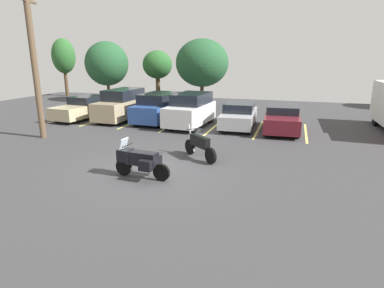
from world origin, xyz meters
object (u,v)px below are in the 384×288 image
(car_blue, at_px, (158,108))
(car_white, at_px, (191,110))
(car_champagne, at_px, (84,108))
(utility_pole, at_px, (34,64))
(car_maroon, at_px, (282,119))
(motorcycle_touring, at_px, (140,160))
(car_tan, at_px, (122,105))
(motorcycle_second, at_px, (200,145))
(car_silver, at_px, (239,115))

(car_blue, relative_size, car_white, 0.98)
(car_champagne, distance_m, utility_pole, 6.30)
(car_white, height_order, utility_pole, utility_pole)
(car_blue, xyz_separation_m, car_maroon, (7.77, -0.28, -0.22))
(motorcycle_touring, height_order, car_tan, car_tan)
(motorcycle_second, relative_size, car_tan, 0.39)
(car_white, distance_m, utility_pole, 8.73)
(car_tan, bearing_deg, motorcycle_second, -41.99)
(car_champagne, height_order, car_maroon, car_champagne)
(motorcycle_touring, bearing_deg, car_tan, 122.64)
(car_champagne, bearing_deg, car_white, -1.80)
(car_white, bearing_deg, car_blue, 167.27)
(car_champagne, bearing_deg, car_maroon, 0.07)
(utility_pole, bearing_deg, car_champagne, 103.33)
(car_tan, bearing_deg, car_blue, -0.28)
(utility_pole, bearing_deg, car_silver, 30.94)
(car_tan, bearing_deg, utility_pole, -104.62)
(car_white, distance_m, car_silver, 2.94)
(motorcycle_second, height_order, car_blue, car_blue)
(motorcycle_touring, bearing_deg, car_maroon, 64.17)
(car_tan, xyz_separation_m, car_silver, (7.91, -0.05, -0.27))
(motorcycle_second, xyz_separation_m, utility_pole, (-8.87, 0.98, 3.20))
(car_maroon, distance_m, utility_pole, 13.41)
(car_white, height_order, car_maroon, car_white)
(car_blue, distance_m, car_silver, 5.27)
(car_blue, distance_m, car_maroon, 7.78)
(car_champagne, height_order, utility_pole, utility_pole)
(motorcycle_second, height_order, car_maroon, car_maroon)
(car_champagne, bearing_deg, motorcycle_touring, -46.01)
(car_tan, distance_m, car_maroon, 10.42)
(car_champagne, height_order, car_tan, car_tan)
(car_silver, bearing_deg, car_maroon, -5.58)
(car_tan, bearing_deg, car_champagne, -173.64)
(car_tan, xyz_separation_m, utility_pole, (-1.48, -5.67, 2.77))
(utility_pole, bearing_deg, car_tan, 75.38)
(car_maroon, xyz_separation_m, utility_pole, (-11.89, -5.38, 3.05))
(car_silver, bearing_deg, car_blue, 179.63)
(utility_pole, bearing_deg, car_blue, 53.94)
(car_blue, xyz_separation_m, car_white, (2.38, -0.54, 0.06))
(car_maroon, height_order, utility_pole, utility_pole)
(motorcycle_second, relative_size, car_blue, 0.41)
(car_silver, xyz_separation_m, car_maroon, (2.51, -0.24, -0.02))
(car_white, xyz_separation_m, utility_pole, (-6.51, -5.12, 2.77))
(motorcycle_second, distance_m, car_maroon, 7.04)
(motorcycle_touring, relative_size, car_white, 0.48)
(car_tan, height_order, car_silver, car_tan)
(car_tan, xyz_separation_m, car_white, (5.03, -0.55, -0.01))
(motorcycle_second, bearing_deg, car_maroon, 64.55)
(motorcycle_second, bearing_deg, motorcycle_touring, -116.70)
(car_silver, distance_m, car_maroon, 2.52)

